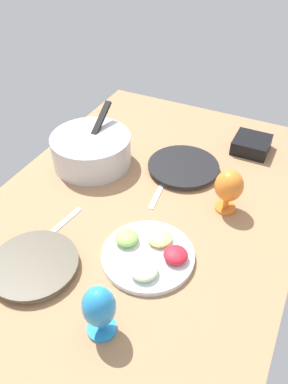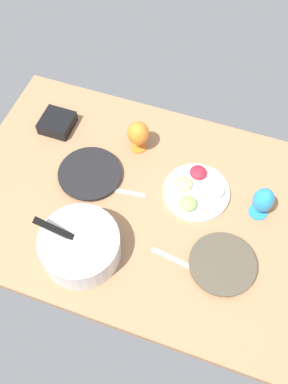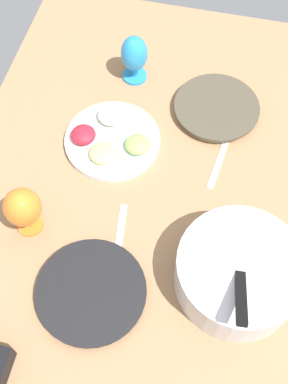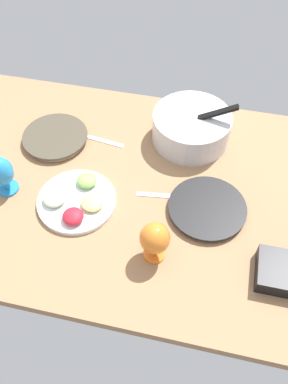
{
  "view_description": "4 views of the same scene",
  "coord_description": "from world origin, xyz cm",
  "px_view_note": "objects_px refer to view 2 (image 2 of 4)",
  "views": [
    {
      "loc": [
        -86.45,
        -43.93,
        90.75
      ],
      "look_at": [
        4.59,
        0.3,
        5.19
      ],
      "focal_mm": 36.1,
      "sensor_mm": 36.0,
      "label": 1
    },
    {
      "loc": [
        -27.69,
        85.22,
        157.67
      ],
      "look_at": [
        2.95,
        -1.8,
        5.19
      ],
      "focal_mm": 40.49,
      "sensor_mm": 36.0,
      "label": 2
    },
    {
      "loc": [
        63.26,
        16.44,
        118.85
      ],
      "look_at": [
        0.33,
        2.02,
        5.19
      ],
      "focal_mm": 45.67,
      "sensor_mm": 36.0,
      "label": 3
    },
    {
      "loc": [
        25.03,
        -89.55,
        117.33
      ],
      "look_at": [
        6.25,
        -5.52,
        5.19
      ],
      "focal_mm": 37.72,
      "sensor_mm": 36.0,
      "label": 4
    }
  ],
  "objects_px": {
    "fruit_platter": "(197,190)",
    "square_bowl_black": "(57,122)",
    "hurricane_glass_orange": "(138,134)",
    "hurricane_glass_blue": "(263,201)",
    "mixing_bowl": "(80,246)",
    "dinner_plate_left": "(222,264)",
    "dinner_plate_right": "(90,174)"
  },
  "relations": [
    {
      "from": "dinner_plate_right",
      "to": "dinner_plate_left",
      "type": "bearing_deg",
      "value": 161.52
    },
    {
      "from": "mixing_bowl",
      "to": "hurricane_glass_orange",
      "type": "bearing_deg",
      "value": -93.52
    },
    {
      "from": "dinner_plate_right",
      "to": "mixing_bowl",
      "type": "relative_size",
      "value": 0.86
    },
    {
      "from": "fruit_platter",
      "to": "hurricane_glass_blue",
      "type": "height_order",
      "value": "hurricane_glass_blue"
    },
    {
      "from": "dinner_plate_right",
      "to": "mixing_bowl",
      "type": "distance_m",
      "value": 0.37
    },
    {
      "from": "hurricane_glass_blue",
      "to": "hurricane_glass_orange",
      "type": "xyz_separation_m",
      "value": [
        0.58,
        -0.15,
        0.0
      ]
    },
    {
      "from": "dinner_plate_left",
      "to": "hurricane_glass_orange",
      "type": "xyz_separation_m",
      "value": [
        0.5,
        -0.43,
        0.08
      ]
    },
    {
      "from": "dinner_plate_right",
      "to": "hurricane_glass_blue",
      "type": "relative_size",
      "value": 1.7
    },
    {
      "from": "square_bowl_black",
      "to": "hurricane_glass_blue",
      "type": "bearing_deg",
      "value": 171.82
    },
    {
      "from": "dinner_plate_left",
      "to": "square_bowl_black",
      "type": "bearing_deg",
      "value": -25.06
    },
    {
      "from": "hurricane_glass_blue",
      "to": "hurricane_glass_orange",
      "type": "height_order",
      "value": "hurricane_glass_blue"
    },
    {
      "from": "mixing_bowl",
      "to": "fruit_platter",
      "type": "xyz_separation_m",
      "value": [
        -0.35,
        -0.41,
        -0.05
      ]
    },
    {
      "from": "dinner_plate_right",
      "to": "hurricane_glass_orange",
      "type": "distance_m",
      "value": 0.27
    },
    {
      "from": "mixing_bowl",
      "to": "hurricane_glass_blue",
      "type": "distance_m",
      "value": 0.74
    },
    {
      "from": "square_bowl_black",
      "to": "dinner_plate_left",
      "type": "bearing_deg",
      "value": 154.94
    },
    {
      "from": "dinner_plate_left",
      "to": "square_bowl_black",
      "type": "distance_m",
      "value": 0.99
    },
    {
      "from": "fruit_platter",
      "to": "hurricane_glass_blue",
      "type": "bearing_deg",
      "value": 178.4
    },
    {
      "from": "mixing_bowl",
      "to": "square_bowl_black",
      "type": "xyz_separation_m",
      "value": [
        0.36,
        -0.55,
        -0.03
      ]
    },
    {
      "from": "dinner_plate_left",
      "to": "hurricane_glass_orange",
      "type": "bearing_deg",
      "value": -40.71
    },
    {
      "from": "mixing_bowl",
      "to": "hurricane_glass_orange",
      "type": "distance_m",
      "value": 0.56
    },
    {
      "from": "dinner_plate_right",
      "to": "square_bowl_black",
      "type": "relative_size",
      "value": 1.95
    },
    {
      "from": "fruit_platter",
      "to": "hurricane_glass_orange",
      "type": "xyz_separation_m",
      "value": [
        0.31,
        -0.14,
        0.08
      ]
    },
    {
      "from": "dinner_plate_right",
      "to": "hurricane_glass_blue",
      "type": "xyz_separation_m",
      "value": [
        -0.73,
        -0.06,
        0.08
      ]
    },
    {
      "from": "hurricane_glass_blue",
      "to": "fruit_platter",
      "type": "bearing_deg",
      "value": -1.6
    },
    {
      "from": "mixing_bowl",
      "to": "square_bowl_black",
      "type": "distance_m",
      "value": 0.66
    },
    {
      "from": "fruit_platter",
      "to": "square_bowl_black",
      "type": "relative_size",
      "value": 1.98
    },
    {
      "from": "dinner_plate_right",
      "to": "fruit_platter",
      "type": "relative_size",
      "value": 0.98
    },
    {
      "from": "dinner_plate_right",
      "to": "hurricane_glass_orange",
      "type": "relative_size",
      "value": 1.74
    },
    {
      "from": "hurricane_glass_blue",
      "to": "dinner_plate_left",
      "type": "bearing_deg",
      "value": 73.51
    },
    {
      "from": "fruit_platter",
      "to": "hurricane_glass_orange",
      "type": "distance_m",
      "value": 0.35
    },
    {
      "from": "mixing_bowl",
      "to": "square_bowl_black",
      "type": "bearing_deg",
      "value": -56.51
    },
    {
      "from": "dinner_plate_left",
      "to": "dinner_plate_right",
      "type": "relative_size",
      "value": 0.95
    }
  ]
}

